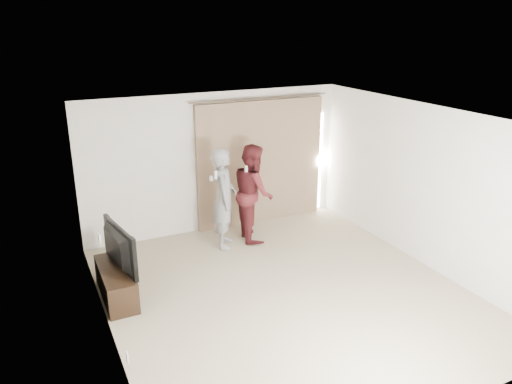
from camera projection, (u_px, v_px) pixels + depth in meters
floor at (286, 293)px, 7.36m from camera, size 5.50×5.50×0.00m
wall_back at (216, 162)px, 9.28m from camera, size 5.00×0.04×2.60m
wall_left at (103, 244)px, 5.92m from camera, size 0.04×5.50×2.60m
ceiling at (289, 118)px, 6.51m from camera, size 5.00×5.50×0.01m
curtain at (261, 162)px, 9.62m from camera, size 2.80×0.11×2.46m
tv_console at (116, 283)px, 7.17m from camera, size 0.41×1.19×0.46m
tv at (113, 249)px, 6.99m from camera, size 0.33×1.12×0.64m
scratching_post at (113, 250)px, 8.24m from camera, size 0.39×0.39×0.52m
person_man at (224, 198)px, 8.62m from camera, size 0.65×0.76×1.78m
person_woman at (253, 192)px, 8.95m from camera, size 0.81×0.96×1.76m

